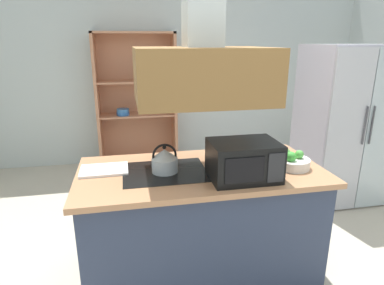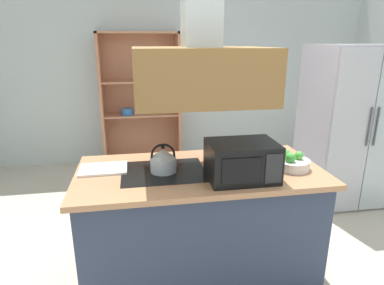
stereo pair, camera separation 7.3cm
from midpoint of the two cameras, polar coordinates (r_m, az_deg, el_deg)
name	(u,v)px [view 2 (the right image)]	position (r m, az deg, el deg)	size (l,w,h in m)	color
ground_plane	(222,283)	(2.80, 6.02, -23.11)	(7.80, 7.80, 0.00)	#C0B39E
wall_back	(174,72)	(5.10, -2.72, 12.09)	(6.00, 0.12, 2.70)	silver
kitchen_island	(200,223)	(2.63, 2.14, -13.73)	(1.80, 0.88, 0.90)	#2E3850
range_hood	(201,56)	(2.26, 2.51, 14.77)	(0.90, 0.70, 1.29)	brown
refrigerator	(348,126)	(4.13, 25.90, 2.62)	(0.90, 0.77, 1.77)	#B6B0BD
dish_cabinet	(141,108)	(4.92, -8.39, 5.89)	(1.13, 0.40, 1.93)	#BA7956
kettle	(163,160)	(2.36, -4.14, -3.06)	(0.19, 0.19, 0.21)	#B5BEC4
cutting_board	(103,169)	(2.49, -14.30, -4.46)	(0.34, 0.24, 0.02)	white
microwave	(242,161)	(2.26, 9.55, -3.15)	(0.46, 0.35, 0.26)	black
fruit_bowl	(291,162)	(2.55, 17.65, -3.32)	(0.26, 0.26, 0.14)	silver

